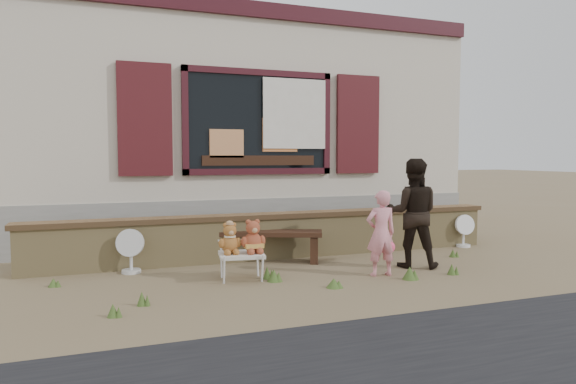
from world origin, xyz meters
name	(u,v)px	position (x,y,z in m)	size (l,w,h in m)	color
ground	(304,272)	(0.00, 0.00, 0.00)	(80.00, 80.00, 0.00)	brown
shopfront	(224,132)	(0.00, 4.49, 2.00)	(8.04, 5.13, 4.00)	#AFA28E
brick_wall	(279,235)	(0.00, 1.00, 0.34)	(7.10, 0.36, 0.67)	tan
bench	(260,239)	(-0.34, 0.80, 0.32)	(1.74, 1.02, 0.45)	black
folding_chair	(241,256)	(-0.87, -0.13, 0.30)	(0.60, 0.55, 0.33)	beige
teddy_bear_left	(230,238)	(-1.01, -0.11, 0.52)	(0.28, 0.24, 0.38)	brown
teddy_bear_right	(253,236)	(-0.74, -0.16, 0.54)	(0.30, 0.26, 0.42)	brown
child	(381,233)	(0.82, -0.53, 0.54)	(0.39, 0.26, 1.08)	pink
adult	(413,213)	(1.49, -0.22, 0.73)	(0.71, 0.56, 1.47)	black
fan_left	(131,251)	(-2.11, 0.71, 0.29)	(0.37, 0.24, 0.58)	silver
fan_right	(464,231)	(3.17, 0.79, 0.27)	(0.34, 0.23, 0.54)	white
grass_tufts	(315,277)	(-0.10, -0.59, 0.07)	(5.55, 1.53, 0.16)	#415B24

